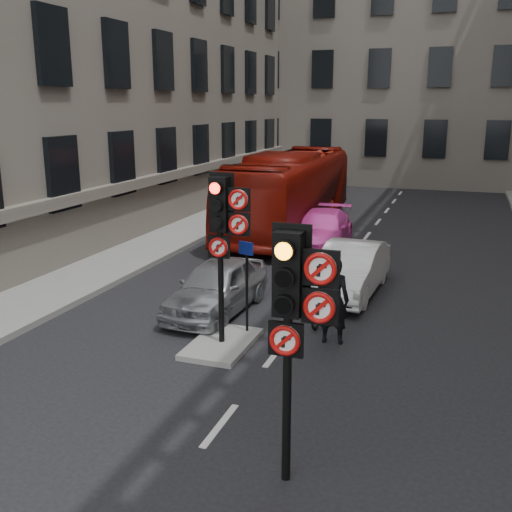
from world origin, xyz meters
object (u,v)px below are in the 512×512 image
Objects in this scene: car_pink at (321,230)px; car_white at (350,269)px; car_silver at (217,286)px; info_sign at (247,274)px; signal_near at (295,302)px; motorcycle at (323,305)px; signal_far at (224,222)px; bus_red at (290,191)px; motorcyclist at (333,300)px.

car_white is at bearing -72.07° from car_pink.
car_silver is at bearing -100.49° from car_pink.
info_sign is (1.25, -1.27, 0.78)m from car_silver.
signal_near is 6.50m from motorcycle.
signal_near is at bearing -56.98° from signal_far.
car_white is at bearing 43.98° from car_silver.
signal_near reaches higher than info_sign.
car_pink is (-1.93, 4.90, -0.03)m from car_white.
info_sign is at bearing -91.31° from car_pink.
signal_far is at bearing -108.75° from car_white.
signal_near reaches higher than car_pink.
signal_far reaches higher than signal_near.
motorcycle is (1.77, -7.37, -0.19)m from car_pink.
bus_red is at bearing 98.12° from car_silver.
signal_near is 1.86× the size of motorcyclist.
car_pink is 2.35× the size of motorcyclist.
car_pink is at bearing 110.12° from motorcycle.
motorcycle is at bearing -72.62° from motorcyclist.
car_white is 8.61m from bus_red.
signal_near is 0.93× the size of car_silver.
motorcyclist is (0.28, -3.53, 0.28)m from car_white.
signal_near reaches higher than car_white.
info_sign is (2.30, -11.43, -0.14)m from bus_red.
info_sign is at bearing 116.72° from signal_near.
motorcyclist reaches higher than motorcycle.
motorcycle is at bearing -90.86° from car_white.
car_pink is 0.40× the size of bus_red.
signal_far is 12.39m from bus_red.
info_sign reaches higher than motorcycle.
info_sign reaches higher than car_white.
car_silver is at bearing -22.95° from motorcyclist.
car_silver reaches higher than motorcycle.
car_pink is at bearing 101.48° from signal_near.
car_white reaches higher than car_pink.
car_silver is at bearing 149.19° from info_sign.
motorcyclist is (-0.52, 5.01, -1.62)m from signal_near.
bus_red is (-2.08, 12.17, -1.13)m from signal_far.
bus_red is 10.82m from motorcycle.
signal_far is at bearing -60.58° from car_silver.
motorcyclist is 0.94× the size of info_sign.
motorcyclist is at bearing -70.45° from bus_red.
car_silver is 3.80m from car_white.
signal_far is 0.93× the size of car_silver.
car_silver is 7.49m from car_pink.
bus_red is at bearing 122.03° from car_pink.
signal_far reaches higher than motorcyclist.
car_pink is at bearing 114.41° from car_white.
car_silver is 0.85× the size of car_pink.
car_pink is at bearing 106.95° from info_sign.
car_white is 4.18m from info_sign.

